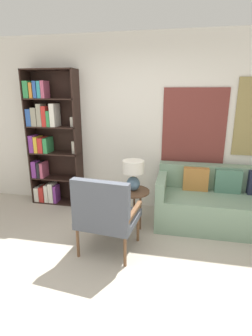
# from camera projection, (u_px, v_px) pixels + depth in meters

# --- Properties ---
(ground_plane) EXTENTS (14.00, 14.00, 0.00)m
(ground_plane) POSITION_uv_depth(u_px,v_px,m) (90.00, 285.00, 2.63)
(ground_plane) COLOR #B2A899
(wall_back) EXTENTS (6.40, 0.08, 2.70)m
(wall_back) POSITION_uv_depth(u_px,v_px,m) (133.00, 125.00, 4.14)
(wall_back) COLOR silver
(wall_back) RESTS_ON ground_plane
(bookshelf) EXTENTS (0.85, 0.30, 2.19)m
(bookshelf) POSITION_uv_depth(u_px,v_px,m) (49.00, 141.00, 4.32)
(bookshelf) COLOR black
(bookshelf) RESTS_ON ground_plane
(armchair) EXTENTS (0.72, 0.68, 0.96)m
(armchair) POSITION_uv_depth(u_px,v_px,m) (105.00, 212.00, 2.98)
(armchair) COLOR brown
(armchair) RESTS_ON ground_plane
(couch) EXTENTS (1.98, 0.84, 0.82)m
(couch) POSITION_uv_depth(u_px,v_px,m) (227.00, 204.00, 3.73)
(couch) COLOR gray
(couch) RESTS_ON ground_plane
(side_table) EXTENTS (0.47, 0.47, 0.55)m
(side_table) POSITION_uv_depth(u_px,v_px,m) (133.00, 195.00, 3.64)
(side_table) COLOR brown
(side_table) RESTS_ON ground_plane
(table_lamp) EXTENTS (0.30, 0.30, 0.43)m
(table_lamp) POSITION_uv_depth(u_px,v_px,m) (133.00, 172.00, 3.55)
(table_lamp) COLOR slate
(table_lamp) RESTS_ON side_table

